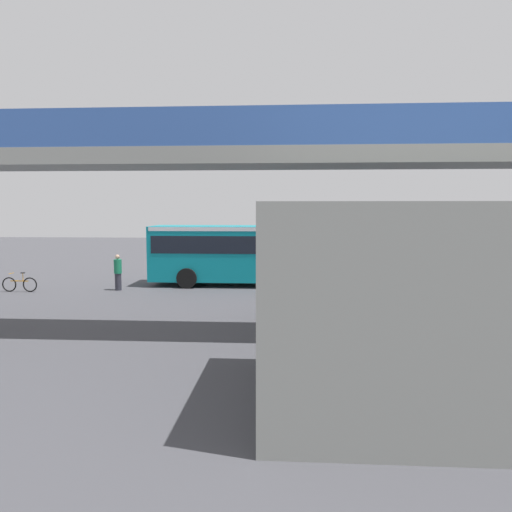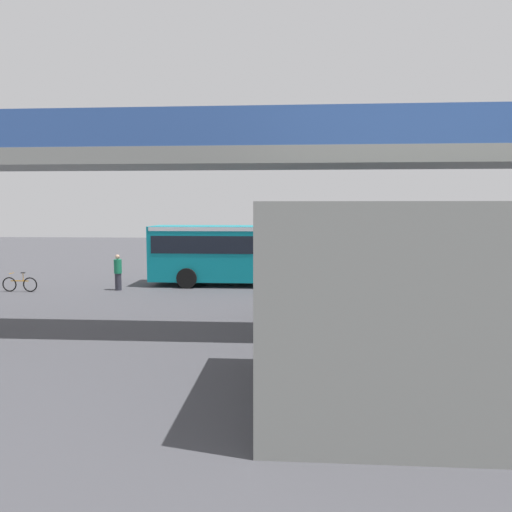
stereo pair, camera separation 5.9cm
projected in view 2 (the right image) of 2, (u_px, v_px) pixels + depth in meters
The scene contains 12 objects.
ground at pixel (255, 282), 27.13m from camera, with size 80.00×80.00×0.00m, color #424247.
city_bus at pixel (260, 250), 26.02m from camera, with size 11.54×2.85×3.15m.
parked_van at pixel (352, 286), 18.49m from camera, with size 4.80×2.17×2.05m.
bicycle_orange at pixel (20, 284), 24.10m from camera, with size 1.77×0.44×0.96m.
pedestrian at pixel (118, 273), 24.52m from camera, with size 0.38×0.38×1.79m.
traffic_sign at pixel (307, 244), 29.89m from camera, with size 0.08×0.60×2.80m.
lane_dash_leftmost at pixel (357, 275), 30.02m from camera, with size 2.00×0.20×0.01m, color silver.
lane_dash_left at pixel (291, 275), 30.30m from camera, with size 2.00×0.20×0.01m, color silver.
lane_dash_centre at pixel (227, 274), 30.57m from camera, with size 2.00×0.20×0.01m, color silver.
lane_dash_right at pixel (163, 273), 30.85m from camera, with size 2.00×0.20×0.01m, color silver.
pedestrian_overpass at pixel (229, 171), 15.28m from camera, with size 31.91×2.60×6.96m.
station_building at pixel (483, 307), 9.99m from camera, with size 9.00×5.04×4.20m.
Camera 2 is at (-1.91, 26.79, 4.10)m, focal length 34.54 mm.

